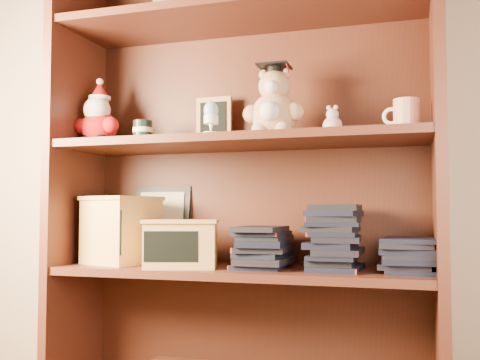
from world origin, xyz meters
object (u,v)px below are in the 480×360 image
object	(u,v)px
bookcase	(244,194)
treats_box	(121,230)
grad_teddy_bear	(274,108)
teacher_mug	(406,116)

from	to	relation	value
bookcase	treats_box	bearing A→B (deg)	-172.81
grad_teddy_bear	teacher_mug	size ratio (longest dim) A/B	2.16
teacher_mug	treats_box	bearing A→B (deg)	-179.94
treats_box	teacher_mug	bearing A→B (deg)	0.06
grad_teddy_bear	treats_box	bearing A→B (deg)	179.34
bookcase	treats_box	size ratio (longest dim) A/B	6.24
bookcase	grad_teddy_bear	world-z (taller)	bookcase
grad_teddy_bear	treats_box	world-z (taller)	grad_teddy_bear
grad_teddy_bear	treats_box	size ratio (longest dim) A/B	0.90
teacher_mug	treats_box	world-z (taller)	teacher_mug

